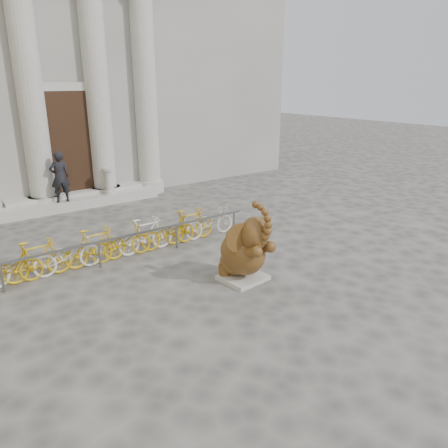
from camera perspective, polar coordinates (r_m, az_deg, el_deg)
ground at (r=9.74m, az=1.02°, el=-9.86°), size 80.00×80.00×0.00m
classical_building at (r=22.35m, az=-24.89°, el=20.37°), size 22.00×10.70×12.00m
entrance_steps at (r=17.56m, az=-18.24°, el=2.87°), size 6.00×1.20×0.36m
elephant_statue at (r=10.34m, az=2.68°, el=-3.60°), size 1.36×1.54×2.04m
bike_rack at (r=11.76m, az=-16.46°, el=-2.84°), size 9.14×0.53×1.00m
pedestrian at (r=16.77m, az=-20.66°, el=5.78°), size 0.71×0.50×1.84m
balustrade_post at (r=17.49m, az=-14.80°, el=5.33°), size 0.42×0.42×1.02m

